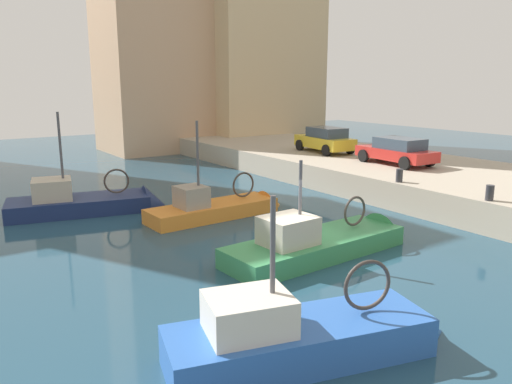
# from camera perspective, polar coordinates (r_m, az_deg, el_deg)

# --- Properties ---
(water_surface) EXTENTS (80.00, 80.00, 0.00)m
(water_surface) POSITION_cam_1_polar(r_m,az_deg,el_deg) (15.65, 3.79, -7.38)
(water_surface) COLOR navy
(water_surface) RESTS_ON ground
(quay_wall) EXTENTS (9.00, 56.00, 1.20)m
(quay_wall) POSITION_cam_1_polar(r_m,az_deg,el_deg) (24.10, 25.89, -0.04)
(quay_wall) COLOR #ADA08C
(quay_wall) RESTS_ON ground
(fishing_boat_orange) EXTENTS (6.19, 1.92, 4.59)m
(fishing_boat_orange) POSITION_cam_1_polar(r_m,az_deg,el_deg) (20.25, -4.05, -2.42)
(fishing_boat_orange) COLOR orange
(fishing_boat_orange) RESTS_ON ground
(fishing_boat_navy) EXTENTS (6.60, 3.35, 5.08)m
(fishing_boat_navy) POSITION_cam_1_polar(r_m,az_deg,el_deg) (21.94, -18.42, -1.83)
(fishing_boat_navy) COLOR navy
(fishing_boat_navy) RESTS_ON ground
(fishing_boat_blue) EXTENTS (6.19, 3.03, 4.11)m
(fishing_boat_blue) POSITION_cam_1_polar(r_m,az_deg,el_deg) (10.39, 6.27, -17.55)
(fishing_boat_blue) COLOR #2D60B7
(fishing_boat_blue) RESTS_ON ground
(fishing_boat_green) EXTENTS (7.06, 2.24, 3.93)m
(fishing_boat_green) POSITION_cam_1_polar(r_m,az_deg,el_deg) (16.07, 7.78, -6.50)
(fishing_boat_green) COLOR #388951
(fishing_boat_green) RESTS_ON ground
(parked_car_red) EXTENTS (2.10, 4.22, 1.35)m
(parked_car_red) POSITION_cam_1_polar(r_m,az_deg,el_deg) (26.23, 15.74, 4.55)
(parked_car_red) COLOR red
(parked_car_red) RESTS_ON quay_wall
(parked_car_yellow) EXTENTS (2.24, 4.14, 1.47)m
(parked_car_yellow) POSITION_cam_1_polar(r_m,az_deg,el_deg) (29.87, 7.86, 5.92)
(parked_car_yellow) COLOR gold
(parked_car_yellow) RESTS_ON quay_wall
(mooring_bollard_mid) EXTENTS (0.28, 0.28, 0.55)m
(mooring_bollard_mid) POSITION_cam_1_polar(r_m,az_deg,el_deg) (19.42, 25.05, -0.09)
(mooring_bollard_mid) COLOR #2D2D33
(mooring_bollard_mid) RESTS_ON quay_wall
(mooring_bollard_north) EXTENTS (0.28, 0.28, 0.55)m
(mooring_bollard_north) POSITION_cam_1_polar(r_m,az_deg,el_deg) (21.67, 15.99, 1.82)
(mooring_bollard_north) COLOR #2D2D33
(mooring_bollard_north) RESTS_ON quay_wall
(waterfront_building_west_mid) EXTENTS (9.82, 8.37, 22.26)m
(waterfront_building_west_mid) POSITION_cam_1_polar(r_m,az_deg,el_deg) (43.41, -0.47, 20.25)
(waterfront_building_west_mid) COLOR #D1B284
(waterfront_building_west_mid) RESTS_ON ground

